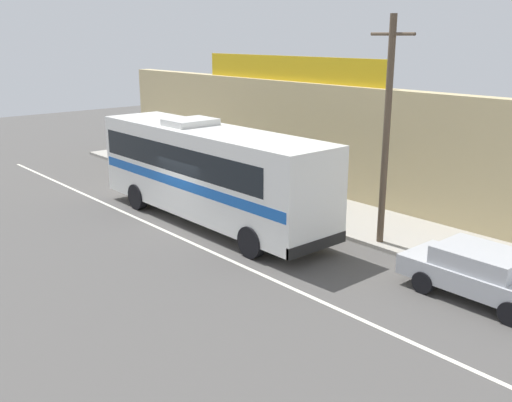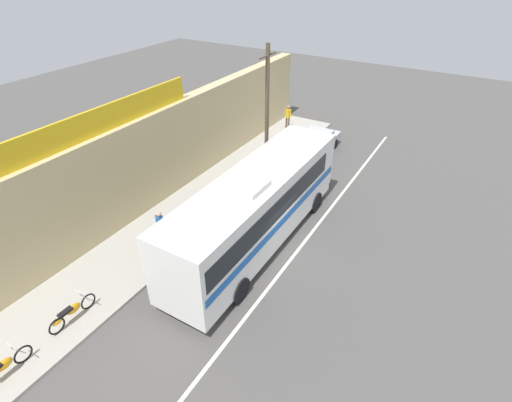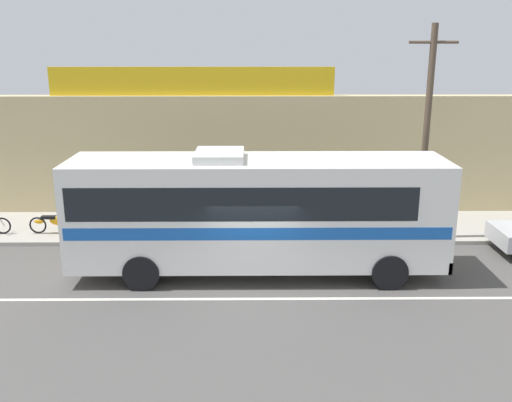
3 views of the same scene
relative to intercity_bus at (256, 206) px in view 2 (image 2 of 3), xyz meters
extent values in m
plane|color=#4F4C49|center=(-0.05, -1.04, -2.07)|extent=(70.00, 70.00, 0.00)
cube|color=#A8A399|center=(-0.05, 4.16, -2.00)|extent=(30.00, 3.60, 0.14)
cube|color=tan|center=(-0.05, 6.31, 0.33)|extent=(30.00, 0.70, 4.80)
cube|color=gold|center=(-2.41, 6.31, 3.28)|extent=(11.11, 0.12, 1.10)
cube|color=silver|center=(-0.05, -1.84, -2.06)|extent=(30.00, 0.14, 0.01)
cube|color=white|center=(0.08, 0.00, -0.07)|extent=(11.03, 2.52, 3.10)
cube|color=black|center=(-0.36, 0.00, 0.48)|extent=(9.71, 2.54, 0.96)
cube|color=#1956B2|center=(0.08, 0.00, -0.37)|extent=(10.81, 2.54, 0.36)
cube|color=black|center=(5.56, 0.00, 0.38)|extent=(0.04, 2.27, 1.40)
cube|color=black|center=(5.55, 0.00, -1.44)|extent=(0.12, 2.52, 0.36)
cube|color=silver|center=(-1.03, 0.00, 1.60)|extent=(1.40, 1.77, 0.24)
cylinder|color=black|center=(3.83, 1.17, -1.55)|extent=(1.04, 0.32, 1.04)
cylinder|color=black|center=(3.83, -1.17, -1.55)|extent=(1.04, 0.32, 1.04)
cylinder|color=black|center=(-3.23, 1.17, -1.55)|extent=(1.04, 0.32, 1.04)
cylinder|color=black|center=(-3.23, -1.17, -1.55)|extent=(1.04, 0.32, 1.04)
cube|color=#B7BABF|center=(10.11, 1.51, -1.46)|extent=(4.21, 1.81, 0.56)
cube|color=#B7BABF|center=(10.01, 1.51, -0.94)|extent=(2.19, 1.63, 0.48)
cube|color=black|center=(10.83, 1.51, -0.97)|extent=(0.21, 1.52, 0.34)
cylinder|color=black|center=(11.33, 2.37, -1.76)|extent=(0.62, 0.20, 0.62)
cylinder|color=black|center=(11.33, 0.65, -1.76)|extent=(0.62, 0.20, 0.62)
cylinder|color=black|center=(8.89, 2.37, -1.76)|extent=(0.62, 0.20, 0.62)
cylinder|color=black|center=(8.89, 0.65, -1.76)|extent=(0.62, 0.20, 0.62)
cylinder|color=brown|center=(5.81, 2.80, 1.71)|extent=(0.22, 0.22, 7.28)
cylinder|color=brown|center=(5.81, 2.80, 4.75)|extent=(1.60, 0.10, 0.10)
torus|color=black|center=(-6.51, 3.32, -1.62)|extent=(0.62, 0.06, 0.62)
torus|color=black|center=(-7.82, 3.32, -1.62)|extent=(0.62, 0.06, 0.62)
cylinder|color=silver|center=(-6.59, 3.32, -1.32)|extent=(0.34, 0.04, 0.65)
cylinder|color=silver|center=(-6.69, 3.32, -1.00)|extent=(0.03, 0.56, 0.03)
ellipsoid|color=orange|center=(-7.10, 3.32, -1.44)|extent=(0.56, 0.22, 0.34)
cube|color=black|center=(-7.40, 3.32, -1.32)|extent=(0.52, 0.20, 0.10)
ellipsoid|color=orange|center=(-7.76, 3.32, -1.48)|extent=(0.36, 0.14, 0.16)
torus|color=black|center=(-9.08, 3.28, -1.62)|extent=(0.62, 0.06, 0.62)
cylinder|color=silver|center=(-9.16, 3.28, -1.32)|extent=(0.34, 0.04, 0.65)
cylinder|color=silver|center=(-9.26, 3.28, -1.00)|extent=(0.03, 0.56, 0.03)
ellipsoid|color=orange|center=(-9.66, 3.28, -1.44)|extent=(0.56, 0.22, 0.34)
cylinder|color=brown|center=(12.42, 4.84, -1.50)|extent=(0.13, 0.13, 0.85)
cylinder|color=brown|center=(12.42, 4.66, -1.50)|extent=(0.13, 0.13, 0.85)
cylinder|color=gold|center=(12.42, 4.75, -0.75)|extent=(0.30, 0.30, 0.64)
sphere|color=#A37556|center=(12.42, 4.75, -0.29)|extent=(0.23, 0.23, 0.23)
cylinder|color=gold|center=(12.42, 4.95, -0.72)|extent=(0.08, 0.08, 0.59)
cylinder|color=gold|center=(12.42, 4.55, -0.72)|extent=(0.08, 0.08, 0.59)
cylinder|color=black|center=(-2.20, 3.70, -1.53)|extent=(0.13, 0.13, 0.79)
cylinder|color=black|center=(-2.20, 3.52, -1.53)|extent=(0.13, 0.13, 0.79)
cylinder|color=#23519E|center=(-2.20, 3.61, -0.83)|extent=(0.30, 0.30, 0.60)
sphere|color=tan|center=(-2.20, 3.61, -0.40)|extent=(0.22, 0.22, 0.22)
cylinder|color=#23519E|center=(-2.20, 3.81, -0.80)|extent=(0.08, 0.08, 0.55)
cylinder|color=#23519E|center=(-2.20, 3.41, -0.80)|extent=(0.08, 0.08, 0.55)
camera|label=1|loc=(16.83, -12.29, 4.70)|focal=40.53mm
camera|label=2|loc=(-11.97, -7.13, 9.35)|focal=27.52mm
camera|label=3|loc=(-0.10, -15.91, 4.76)|focal=39.25mm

